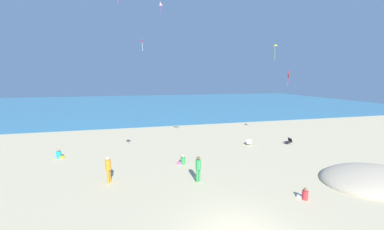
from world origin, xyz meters
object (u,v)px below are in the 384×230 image
at_px(person_2, 108,168).
at_px(beach_chair_far_left, 289,141).
at_px(kite_magenta, 142,41).
at_px(person_3, 304,195).
at_px(person_1, 198,167).
at_px(person_0, 182,160).
at_px(person_4, 59,155).
at_px(kite_red, 288,75).
at_px(beach_chair_mid_beach, 248,142).
at_px(kite_pink, 160,4).
at_px(kite_yellow, 275,46).

bearing_deg(person_2, beach_chair_far_left, 31.77).
bearing_deg(kite_magenta, person_3, -63.36).
bearing_deg(person_1, person_2, -132.35).
bearing_deg(person_0, person_4, -2.91).
distance_m(person_3, kite_red, 14.59).
bearing_deg(kite_magenta, person_0, -75.32).
bearing_deg(person_2, person_4, 146.31).
bearing_deg(beach_chair_mid_beach, person_2, 112.55).
xyz_separation_m(beach_chair_mid_beach, person_1, (-7.02, -6.56, 0.73)).
xyz_separation_m(beach_chair_far_left, person_1, (-11.29, -5.93, 0.70)).
xyz_separation_m(person_0, person_2, (-5.21, -1.92, 0.72)).
distance_m(person_2, person_4, 7.36).
distance_m(beach_chair_mid_beach, beach_chair_far_left, 4.32).
relative_size(person_0, kite_pink, 0.49).
distance_m(beach_chair_far_left, person_4, 21.67).
distance_m(person_0, person_1, 3.27).
bearing_deg(person_3, person_2, 40.14).
bearing_deg(beach_chair_far_left, beach_chair_mid_beach, -9.48).
xyz_separation_m(person_2, kite_yellow, (15.55, 5.99, 8.93)).
xyz_separation_m(person_3, person_4, (-15.58, 10.22, 0.04)).
bearing_deg(kite_yellow, person_4, -178.92).
distance_m(beach_chair_far_left, person_3, 11.10).
bearing_deg(kite_yellow, kite_magenta, 155.51).
relative_size(person_0, kite_red, 0.49).
height_order(person_0, person_1, person_1).
bearing_deg(beach_chair_far_left, person_2, 14.44).
distance_m(kite_magenta, kite_yellow, 14.26).
xyz_separation_m(beach_chair_far_left, kite_red, (0.70, 1.72, 6.73)).
xyz_separation_m(beach_chair_far_left, kite_pink, (-11.87, 10.63, 15.69)).
distance_m(beach_chair_mid_beach, person_3, 10.09).
distance_m(person_0, kite_pink, 20.63).
distance_m(person_1, kite_magenta, 16.73).
relative_size(person_0, person_1, 0.45).
bearing_deg(kite_red, beach_chair_mid_beach, -167.72).
bearing_deg(person_3, kite_magenta, -0.25).
xyz_separation_m(person_3, kite_red, (6.76, 11.01, 6.77)).
xyz_separation_m(person_4, kite_yellow, (20.25, 0.38, 9.65)).
bearing_deg(kite_pink, person_0, -89.41).
xyz_separation_m(beach_chair_far_left, kite_magenta, (-14.34, 7.21, 10.60)).
relative_size(beach_chair_far_left, person_4, 0.77).
bearing_deg(person_2, beach_chair_mid_beach, 39.09).
height_order(person_0, kite_magenta, kite_magenta).
distance_m(beach_chair_far_left, person_1, 12.77).
distance_m(person_0, kite_yellow, 14.72).
bearing_deg(person_3, kite_pink, -10.64).
distance_m(beach_chair_far_left, person_0, 12.05).
bearing_deg(person_4, kite_pink, 62.32).
bearing_deg(beach_chair_mid_beach, person_0, 114.27).
height_order(beach_chair_mid_beach, kite_red, kite_red).
height_order(kite_magenta, kite_yellow, kite_magenta).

